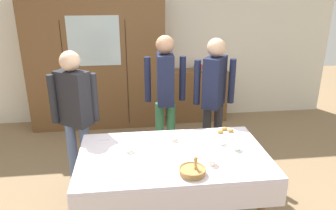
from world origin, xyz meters
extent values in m
plane|color=#846B4C|center=(0.00, 0.00, 0.00)|extent=(12.00, 12.00, 0.00)
cube|color=silver|center=(0.00, 2.65, 1.35)|extent=(6.40, 0.10, 2.70)
cylinder|color=brown|center=(0.76, -0.60, 0.36)|extent=(0.07, 0.07, 0.72)
cylinder|color=brown|center=(-0.76, 0.20, 0.36)|extent=(0.07, 0.07, 0.72)
cylinder|color=brown|center=(0.76, 0.20, 0.36)|extent=(0.07, 0.07, 0.72)
cube|color=silver|center=(0.00, -0.20, 0.73)|extent=(1.80, 1.08, 0.03)
cube|color=silver|center=(0.00, -0.74, 0.60)|extent=(1.80, 0.01, 0.24)
cube|color=brown|center=(-0.90, 2.35, 1.05)|extent=(2.18, 0.45, 2.10)
cube|color=silver|center=(-0.90, 2.13, 1.47)|extent=(0.78, 0.01, 0.76)
cube|color=black|center=(-1.38, 2.13, 0.94)|extent=(0.01, 0.01, 1.68)
cube|color=black|center=(-0.42, 2.13, 0.94)|extent=(0.01, 0.01, 1.68)
cube|color=brown|center=(0.81, 2.41, 0.45)|extent=(0.95, 0.35, 0.90)
cube|color=#B29333|center=(0.81, 2.41, 0.91)|extent=(0.15, 0.18, 0.03)
cube|color=#664C7A|center=(0.81, 2.41, 0.94)|extent=(0.18, 0.23, 0.02)
cube|color=#99332D|center=(0.81, 2.41, 0.97)|extent=(0.14, 0.22, 0.03)
cylinder|color=white|center=(-0.42, -0.11, 0.75)|extent=(0.13, 0.13, 0.01)
cylinder|color=white|center=(-0.42, -0.11, 0.78)|extent=(0.08, 0.08, 0.05)
torus|color=white|center=(-0.38, -0.11, 0.79)|extent=(0.04, 0.01, 0.04)
cylinder|color=#47230F|center=(-0.42, -0.11, 0.81)|extent=(0.06, 0.06, 0.01)
cylinder|color=white|center=(0.51, -0.07, 0.75)|extent=(0.13, 0.13, 0.01)
cylinder|color=white|center=(0.51, -0.07, 0.78)|extent=(0.08, 0.08, 0.05)
torus|color=white|center=(0.55, -0.07, 0.79)|extent=(0.04, 0.01, 0.04)
cylinder|color=#47230F|center=(0.51, -0.07, 0.81)|extent=(0.06, 0.06, 0.01)
cylinder|color=white|center=(0.04, 0.08, 0.75)|extent=(0.13, 0.13, 0.01)
cylinder|color=white|center=(0.04, 0.08, 0.78)|extent=(0.08, 0.08, 0.05)
torus|color=white|center=(0.08, 0.08, 0.79)|extent=(0.04, 0.01, 0.04)
cylinder|color=#47230F|center=(0.04, 0.08, 0.81)|extent=(0.06, 0.06, 0.01)
cylinder|color=silver|center=(0.61, -0.21, 0.75)|extent=(0.13, 0.13, 0.01)
cylinder|color=silver|center=(0.61, -0.21, 0.78)|extent=(0.08, 0.08, 0.05)
torus|color=silver|center=(0.65, -0.21, 0.79)|extent=(0.04, 0.01, 0.04)
cylinder|color=#47230F|center=(0.61, -0.21, 0.81)|extent=(0.06, 0.06, 0.01)
cylinder|color=white|center=(0.31, -0.45, 0.75)|extent=(0.13, 0.13, 0.01)
cylinder|color=white|center=(0.31, -0.45, 0.78)|extent=(0.08, 0.08, 0.05)
torus|color=white|center=(0.35, -0.45, 0.79)|extent=(0.04, 0.01, 0.04)
cylinder|color=#9E7542|center=(0.11, -0.58, 0.77)|extent=(0.22, 0.22, 0.05)
torus|color=#9E7542|center=(0.11, -0.58, 0.80)|extent=(0.24, 0.24, 0.02)
cylinder|color=tan|center=(0.14, -0.59, 0.85)|extent=(0.04, 0.03, 0.12)
cylinder|color=tan|center=(0.14, -0.58, 0.85)|extent=(0.03, 0.02, 0.12)
cylinder|color=tan|center=(0.14, -0.56, 0.85)|extent=(0.02, 0.02, 0.12)
cylinder|color=white|center=(0.62, 0.18, 0.76)|extent=(0.28, 0.28, 0.01)
ellipsoid|color=#BC7F3D|center=(0.68, 0.19, 0.78)|extent=(0.07, 0.05, 0.04)
ellipsoid|color=#BC7F3D|center=(0.63, 0.24, 0.78)|extent=(0.07, 0.05, 0.04)
ellipsoid|color=#BC7F3D|center=(0.57, 0.18, 0.78)|extent=(0.07, 0.05, 0.04)
cube|color=silver|center=(-0.68, 0.17, 0.75)|extent=(0.10, 0.01, 0.00)
ellipsoid|color=silver|center=(-0.63, 0.17, 0.75)|extent=(0.03, 0.02, 0.01)
cube|color=silver|center=(0.53, -0.38, 0.75)|extent=(0.10, 0.01, 0.00)
ellipsoid|color=silver|center=(0.58, -0.38, 0.75)|extent=(0.03, 0.02, 0.01)
cylinder|color=#33704C|center=(-0.02, 0.98, 0.42)|extent=(0.11, 0.11, 0.84)
cylinder|color=#33704C|center=(0.13, 0.98, 0.42)|extent=(0.11, 0.11, 0.84)
cube|color=#191E38|center=(0.06, 0.98, 1.16)|extent=(0.22, 0.37, 0.63)
sphere|color=tan|center=(0.06, 0.98, 1.59)|extent=(0.23, 0.23, 0.23)
cylinder|color=#191E38|center=(-0.16, 0.98, 1.16)|extent=(0.08, 0.08, 0.57)
cylinder|color=#191E38|center=(0.28, 0.98, 1.16)|extent=(0.08, 0.08, 0.57)
cylinder|color=slate|center=(-1.07, 0.51, 0.40)|extent=(0.11, 0.11, 0.81)
cylinder|color=slate|center=(-0.92, 0.51, 0.40)|extent=(0.11, 0.11, 0.81)
cube|color=#232328|center=(-0.99, 0.51, 1.11)|extent=(0.41, 0.37, 0.60)
sphere|color=#DBB293|center=(-0.99, 0.51, 1.52)|extent=(0.22, 0.22, 0.22)
cylinder|color=#232328|center=(-1.21, 0.51, 1.11)|extent=(0.08, 0.08, 0.54)
cylinder|color=#232328|center=(-0.77, 0.51, 1.11)|extent=(0.08, 0.08, 0.54)
cylinder|color=#232328|center=(0.58, 0.84, 0.42)|extent=(0.11, 0.11, 0.83)
cylinder|color=#232328|center=(0.73, 0.84, 0.42)|extent=(0.11, 0.11, 0.83)
cube|color=#191E38|center=(0.66, 0.84, 1.14)|extent=(0.36, 0.41, 0.62)
sphere|color=tan|center=(0.66, 0.84, 1.57)|extent=(0.23, 0.23, 0.23)
cylinder|color=#191E38|center=(0.44, 0.84, 1.14)|extent=(0.08, 0.08, 0.56)
cylinder|color=#191E38|center=(0.88, 0.84, 1.14)|extent=(0.08, 0.08, 0.56)
camera|label=1|loc=(-0.38, -2.93, 2.25)|focal=34.81mm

